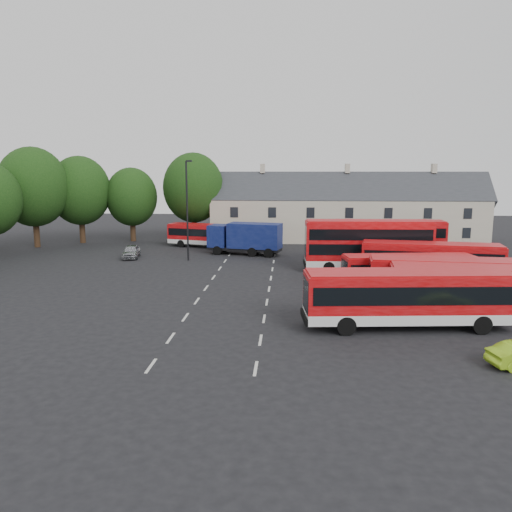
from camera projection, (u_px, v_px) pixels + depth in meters
The scene contains 15 objects.
ground at pixel (202, 294), 37.48m from camera, with size 140.00×140.00×0.00m, color black.
lane_markings at pixel (237, 288), 39.28m from camera, with size 5.15×33.80×0.01m.
treeline at pixel (50, 193), 56.73m from camera, with size 29.92×32.59×12.01m.
terrace_houses at pixel (346, 212), 65.43m from camera, with size 35.70×7.13×10.06m.
bus_row_a at pixel (409, 294), 29.07m from camera, with size 12.25×3.82×3.41m.
bus_row_b at pixel (481, 286), 31.78m from camera, with size 11.45×3.84×3.18m.
bus_row_c at pixel (453, 277), 34.38m from camera, with size 11.52×3.76×3.20m.
bus_row_d at pixel (408, 269), 38.18m from camera, with size 10.20×3.55×2.82m.
bus_row_e at pixel (430, 258), 41.88m from camera, with size 11.59×4.33×3.20m.
bus_dd_south at pixel (368, 242), 45.84m from camera, with size 11.53×3.02×4.70m.
bus_dd_north at pixel (389, 239), 49.26m from camera, with size 10.68×2.62×4.37m.
bus_north at pixel (208, 234), 60.13m from camera, with size 10.17×4.78×2.81m.
box_truck at pixel (246, 237), 54.84m from camera, with size 8.37×4.22×3.51m.
silver_car at pixel (131, 251), 53.04m from camera, with size 1.63×4.04×1.38m, color #9FA1A7.
lamppost at pixel (187, 208), 50.68m from camera, with size 0.71×0.30×10.22m.
Camera 1 is at (6.46, -36.11, 9.16)m, focal length 35.00 mm.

